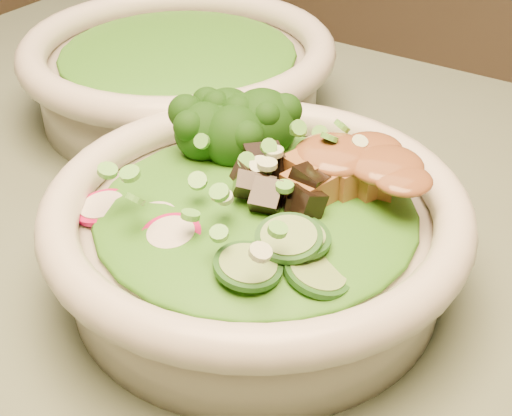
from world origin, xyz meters
The scene contains 11 objects.
salad_bowl centered at (-0.05, 0.00, 0.79)m, with size 0.27×0.27×0.07m.
side_bowl centered at (-0.24, 0.16, 0.79)m, with size 0.28×0.28×0.08m.
lettuce_bed centered at (-0.05, 0.00, 0.81)m, with size 0.20×0.20×0.02m, color #276014.
side_lettuce centered at (-0.24, 0.16, 0.81)m, with size 0.19×0.19×0.02m, color #276014.
broccoli_florets centered at (-0.10, 0.04, 0.82)m, with size 0.08×0.07×0.04m, color black, non-canonical shape.
radish_slices centered at (-0.09, -0.05, 0.81)m, with size 0.11×0.04×0.02m, color #AE0D4A, non-canonical shape.
cucumber_slices centered at (0.00, -0.05, 0.82)m, with size 0.07×0.07×0.04m, color #85A25A, non-canonical shape.
mushroom_heap centered at (-0.04, 0.01, 0.82)m, with size 0.07×0.07×0.04m, color black, non-canonical shape.
tofu_cubes centered at (-0.01, 0.04, 0.82)m, with size 0.09×0.06×0.04m, color brown, non-canonical shape.
peanut_sauce centered at (-0.01, 0.04, 0.83)m, with size 0.07×0.06×0.02m, color brown.
scallion_garnish centered at (-0.05, 0.00, 0.83)m, with size 0.19×0.19×0.02m, color #5BB540, non-canonical shape.
Camera 1 is at (0.15, -0.30, 1.06)m, focal length 50.00 mm.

